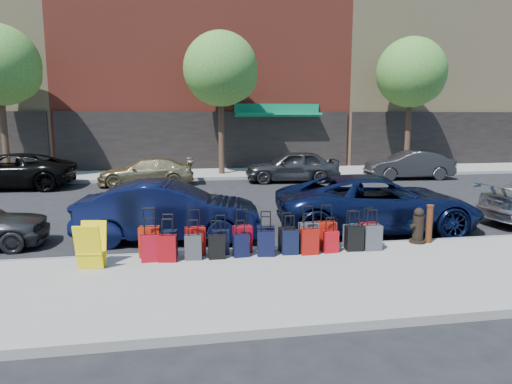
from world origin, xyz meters
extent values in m
plane|color=black|center=(0.00, 0.00, 0.00)|extent=(120.00, 120.00, 0.00)
cube|color=gray|center=(0.00, -6.50, 0.07)|extent=(60.00, 4.00, 0.15)
cube|color=gray|center=(0.00, 10.00, 0.07)|extent=(60.00, 4.00, 0.15)
cube|color=gray|center=(0.00, -4.48, 0.07)|extent=(60.00, 0.08, 0.15)
cube|color=gray|center=(0.00, 7.98, 0.07)|extent=(60.00, 0.08, 0.15)
cube|color=maroon|center=(0.00, 18.00, 10.00)|extent=(17.00, 12.00, 20.00)
cube|color=black|center=(0.00, 11.95, 1.70)|extent=(16.66, 0.15, 3.40)
cube|color=#0B6846|center=(4.00, 11.60, 3.20)|extent=(5.00, 0.91, 0.27)
cube|color=#0B6846|center=(4.00, 11.90, 3.55)|extent=(5.00, 0.10, 0.60)
cube|color=#99855E|center=(16.00, 18.00, 9.00)|extent=(15.00, 12.00, 18.00)
cube|color=black|center=(16.00, 11.95, 1.70)|extent=(14.70, 0.15, 3.40)
cylinder|color=black|center=(-10.00, 9.50, 2.55)|extent=(0.30, 0.30, 4.80)
sphere|color=#326E24|center=(-9.40, 9.50, 5.14)|extent=(2.58, 2.58, 2.58)
cylinder|color=black|center=(0.50, 9.50, 2.55)|extent=(0.30, 0.30, 4.80)
sphere|color=#326E24|center=(0.50, 9.50, 5.52)|extent=(3.80, 3.80, 3.80)
sphere|color=#326E24|center=(1.10, 9.50, 5.14)|extent=(2.58, 2.58, 2.58)
cylinder|color=black|center=(11.00, 9.50, 2.55)|extent=(0.30, 0.30, 4.80)
sphere|color=#326E24|center=(11.00, 9.50, 5.52)|extent=(3.80, 3.80, 3.80)
sphere|color=#326E24|center=(11.60, 9.50, 5.14)|extent=(2.58, 2.58, 2.58)
cube|color=#A51D0A|center=(-2.45, -4.75, 0.48)|extent=(0.46, 0.28, 0.66)
cylinder|color=black|center=(-2.45, -4.75, 1.19)|extent=(0.25, 0.05, 0.03)
cube|color=black|center=(-2.07, -4.79, 0.44)|extent=(0.41, 0.26, 0.57)
cylinder|color=black|center=(-2.07, -4.79, 1.05)|extent=(0.22, 0.06, 0.03)
cube|color=#A40D0A|center=(-1.49, -4.82, 0.46)|extent=(0.44, 0.29, 0.62)
cylinder|color=black|center=(-1.49, -4.82, 1.13)|extent=(0.23, 0.07, 0.03)
cube|color=black|center=(-0.94, -4.82, 0.42)|extent=(0.37, 0.22, 0.54)
cylinder|color=black|center=(-0.94, -4.82, 1.00)|extent=(0.20, 0.04, 0.03)
cube|color=maroon|center=(-0.45, -4.77, 0.45)|extent=(0.43, 0.28, 0.60)
cylinder|color=black|center=(-0.45, -4.77, 1.09)|extent=(0.22, 0.06, 0.03)
cube|color=black|center=(0.07, -4.78, 0.43)|extent=(0.40, 0.25, 0.56)
cylinder|color=black|center=(0.07, -4.78, 1.04)|extent=(0.21, 0.06, 0.03)
cube|color=black|center=(0.54, -4.82, 0.42)|extent=(0.36, 0.20, 0.53)
cylinder|color=black|center=(0.54, -4.82, 1.00)|extent=(0.20, 0.03, 0.03)
cube|color=#414146|center=(1.03, -4.84, 0.46)|extent=(0.42, 0.24, 0.62)
cylinder|color=black|center=(1.03, -4.84, 1.13)|extent=(0.23, 0.04, 0.03)
cube|color=maroon|center=(1.46, -4.84, 0.46)|extent=(0.43, 0.26, 0.63)
cylinder|color=black|center=(1.46, -4.84, 1.14)|extent=(0.24, 0.05, 0.03)
cube|color=#424147|center=(2.06, -4.84, 0.42)|extent=(0.38, 0.25, 0.54)
cylinder|color=black|center=(2.06, -4.84, 1.00)|extent=(0.20, 0.06, 0.03)
cube|color=#9F0A0C|center=(2.48, -4.83, 0.43)|extent=(0.40, 0.26, 0.56)
cylinder|color=black|center=(2.48, -4.83, 1.04)|extent=(0.21, 0.06, 0.03)
cube|color=maroon|center=(-2.42, -5.07, 0.43)|extent=(0.39, 0.23, 0.56)
cylinder|color=black|center=(-2.42, -5.07, 1.04)|extent=(0.21, 0.04, 0.03)
cube|color=maroon|center=(-2.08, -5.14, 0.43)|extent=(0.40, 0.27, 0.55)
cylinder|color=black|center=(-2.08, -5.14, 1.03)|extent=(0.21, 0.06, 0.03)
cube|color=#38373C|center=(-1.54, -5.09, 0.41)|extent=(0.37, 0.23, 0.52)
cylinder|color=black|center=(-1.54, -5.09, 0.98)|extent=(0.20, 0.05, 0.03)
cube|color=black|center=(-1.06, -5.12, 0.40)|extent=(0.34, 0.20, 0.51)
cylinder|color=black|center=(-1.06, -5.12, 0.96)|extent=(0.19, 0.03, 0.03)
cube|color=black|center=(-0.53, -5.08, 0.39)|extent=(0.35, 0.22, 0.49)
cylinder|color=black|center=(-0.53, -5.08, 0.93)|extent=(0.19, 0.05, 0.03)
cube|color=black|center=(0.01, -5.12, 0.42)|extent=(0.39, 0.27, 0.54)
cylinder|color=black|center=(0.01, -5.12, 1.00)|extent=(0.21, 0.06, 0.03)
cube|color=black|center=(0.55, -5.08, 0.41)|extent=(0.37, 0.23, 0.53)
cylinder|color=black|center=(0.55, -5.08, 0.99)|extent=(0.20, 0.04, 0.03)
cube|color=#930F09|center=(0.96, -5.16, 0.43)|extent=(0.39, 0.24, 0.56)
cylinder|color=black|center=(0.96, -5.16, 1.04)|extent=(0.21, 0.04, 0.03)
cube|color=#AE0B12|center=(1.46, -5.11, 0.39)|extent=(0.35, 0.23, 0.48)
cylinder|color=black|center=(1.46, -5.11, 0.92)|extent=(0.19, 0.05, 0.03)
cube|color=black|center=(2.04, -5.07, 0.43)|extent=(0.39, 0.25, 0.56)
cylinder|color=black|center=(2.04, -5.07, 1.03)|extent=(0.21, 0.05, 0.03)
cube|color=#3F3F45|center=(2.45, -5.11, 0.43)|extent=(0.39, 0.23, 0.57)
cylinder|color=black|center=(2.45, -5.11, 1.05)|extent=(0.22, 0.04, 0.03)
cylinder|color=black|center=(3.77, -4.71, 0.18)|extent=(0.38, 0.38, 0.06)
cylinder|color=black|center=(3.77, -4.71, 0.51)|extent=(0.25, 0.25, 0.59)
sphere|color=black|center=(3.77, -4.71, 0.88)|extent=(0.23, 0.23, 0.23)
cylinder|color=black|center=(3.77, -4.71, 0.57)|extent=(0.43, 0.21, 0.11)
cylinder|color=#38190C|center=(4.03, -4.75, 0.60)|extent=(0.15, 0.15, 0.89)
cylinder|color=#38190C|center=(4.03, -4.75, 1.04)|extent=(0.17, 0.17, 0.04)
cube|color=yellow|center=(-3.58, -5.46, 0.61)|extent=(0.53, 0.30, 0.91)
cube|color=yellow|center=(-3.53, -5.13, 0.61)|extent=(0.53, 0.30, 0.91)
cube|color=yellow|center=(-3.55, -5.30, 0.47)|extent=(0.55, 0.40, 0.02)
imported|color=#0C1337|center=(-2.05, -2.94, 0.75)|extent=(4.71, 2.08, 1.50)
imported|color=#0D163C|center=(3.56, -2.87, 0.77)|extent=(5.75, 3.06, 1.54)
imported|color=black|center=(-9.12, 6.82, 0.77)|extent=(5.68, 2.85, 1.54)
imported|color=tan|center=(-3.22, 6.79, 0.62)|extent=(4.32, 1.78, 1.25)
imported|color=#37373A|center=(3.63, 6.77, 0.76)|extent=(4.62, 2.20, 1.52)
imported|color=#303033|center=(9.69, 6.77, 0.71)|extent=(4.39, 1.84, 1.41)
camera|label=1|loc=(-1.83, -14.43, 3.12)|focal=32.00mm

